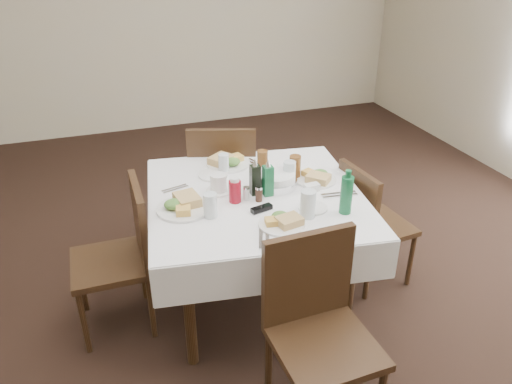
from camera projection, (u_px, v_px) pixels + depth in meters
ground_plane at (238, 325)px, 2.96m from camera, size 7.00×7.00×0.00m
room_shell at (231, 24)px, 2.15m from camera, size 6.04×7.04×2.80m
dining_table at (256, 208)px, 2.84m from camera, size 1.34×1.34×0.76m
chair_north at (223, 179)px, 3.46m from camera, size 0.56×0.56×0.95m
chair_south at (317, 319)px, 2.24m from camera, size 0.45×0.45×0.92m
chair_east at (368, 219)px, 3.12m from camera, size 0.43×0.43×0.82m
chair_west at (124, 249)px, 2.76m from camera, size 0.42×0.42×0.88m
meal_north at (227, 162)px, 3.12m from camera, size 0.27×0.27×0.06m
meal_south at (283, 221)px, 2.49m from camera, size 0.23×0.23×0.05m
meal_east at (316, 177)px, 2.93m from camera, size 0.25×0.25×0.05m
meal_west at (183, 205)px, 2.63m from camera, size 0.29×0.29×0.06m
side_plate_a at (213, 175)px, 2.99m from camera, size 0.18×0.18×0.01m
side_plate_b at (313, 208)px, 2.64m from camera, size 0.16×0.16×0.01m
water_n at (224, 163)px, 3.02m from camera, size 0.06×0.06×0.12m
water_s at (308, 204)px, 2.54m from camera, size 0.08×0.08×0.15m
water_e at (289, 172)px, 2.88m from camera, size 0.07×0.07×0.13m
water_w at (210, 205)px, 2.54m from camera, size 0.07×0.07×0.13m
iced_tea_a at (262, 161)px, 3.02m from camera, size 0.06×0.06×0.14m
iced_tea_b at (295, 167)px, 2.94m from camera, size 0.07×0.07×0.14m
bread_basket at (276, 180)px, 2.86m from camera, size 0.25×0.25×0.08m
oil_cruet_dark at (255, 179)px, 2.75m from camera, size 0.05×0.05×0.22m
oil_cruet_green at (268, 179)px, 2.74m from camera, size 0.05×0.05×0.22m
ketchup_bottle at (235, 190)px, 2.68m from camera, size 0.07×0.07×0.14m
salt_shaker at (246, 193)px, 2.72m from camera, size 0.03×0.03×0.08m
pepper_shaker at (259, 194)px, 2.70m from camera, size 0.04×0.04×0.09m
coffee_mug at (219, 184)px, 2.79m from camera, size 0.15×0.15×0.11m
sunglasses at (262, 209)px, 2.62m from camera, size 0.13×0.07×0.03m
green_bottle at (346, 194)px, 2.56m from camera, size 0.06×0.06×0.24m
sugar_caddy at (312, 187)px, 2.81m from camera, size 0.09×0.05×0.04m
cutlery_n at (256, 164)px, 3.14m from camera, size 0.10×0.18×0.01m
cutlery_s at (264, 238)px, 2.39m from camera, size 0.11×0.20×0.01m
cutlery_e at (339, 195)px, 2.77m from camera, size 0.21×0.07×0.01m
cutlery_w at (175, 189)px, 2.84m from camera, size 0.16×0.08×0.01m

